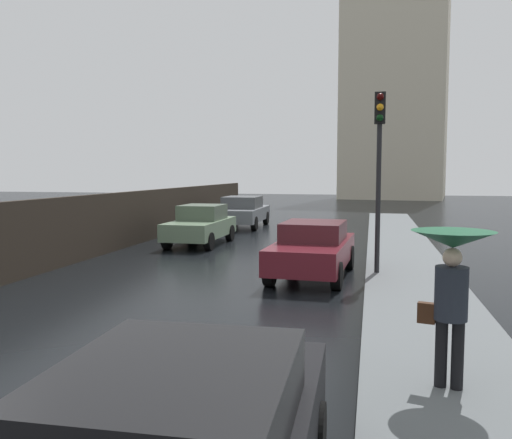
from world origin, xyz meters
TOP-DOWN VIEW (x-y plane):
  - car_grey_near_kerb at (-1.87, 21.66)m, footprint 1.96×4.52m
  - car_maroon_far_ahead at (2.70, 10.22)m, footprint 1.96×4.21m
  - car_green_behind_camera at (-1.93, 15.35)m, footprint 1.77×3.93m
  - pedestrian_with_umbrella_near at (5.02, 3.23)m, footprint 0.93×0.93m
  - traffic_light at (4.27, 10.36)m, footprint 0.26×0.39m
  - distant_tower at (6.40, 53.89)m, footprint 11.19×12.83m

SIDE VIEW (x-z plane):
  - car_maroon_far_ahead at x=2.70m, z-range 0.02..1.40m
  - car_green_behind_camera at x=-1.93m, z-range 0.00..1.43m
  - car_grey_near_kerb at x=-1.87m, z-range 0.02..1.49m
  - pedestrian_with_umbrella_near at x=5.02m, z-range 0.62..2.44m
  - traffic_light at x=4.27m, z-range 0.99..5.39m
  - distant_tower at x=6.40m, z-range -3.12..29.54m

